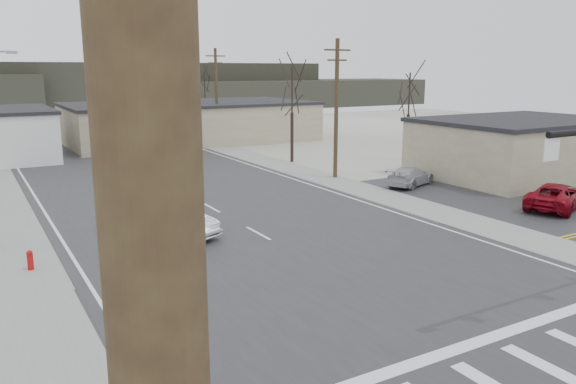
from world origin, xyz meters
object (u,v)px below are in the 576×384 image
sedan_crossing (176,220)px  car_far_b (67,134)px  car_parked_red (556,196)px  car_parked_silver (410,176)px  car_far_a (142,134)px  fire_hydrant (30,260)px

sedan_crossing → car_far_b: bearing=64.3°
car_parked_red → car_parked_silver: car_parked_red is taller
car_parked_red → car_parked_silver: bearing=-3.8°
car_far_a → car_far_b: bearing=-35.8°
car_far_b → car_far_a: bearing=-39.0°
fire_hydrant → car_far_b: car_far_b is taller
fire_hydrant → car_parked_red: car_parked_red is taller
fire_hydrant → sedan_crossing: bearing=14.3°
fire_hydrant → car_parked_silver: (24.50, 5.00, 0.24)m
car_far_b → car_parked_red: size_ratio=0.76×
fire_hydrant → car_parked_silver: 25.01m
fire_hydrant → sedan_crossing: sedan_crossing is taller
car_far_a → car_far_b: 8.81m
fire_hydrant → sedan_crossing: 6.88m
fire_hydrant → car_parked_silver: size_ratio=0.19×
sedan_crossing → car_far_a: (8.61, 36.42, 0.05)m
car_far_a → car_parked_red: 43.93m
sedan_crossing → car_parked_silver: (17.84, 3.30, -0.12)m
fire_hydrant → car_far_a: size_ratio=0.16×
car_far_a → car_parked_silver: 34.39m
sedan_crossing → car_far_b: sedan_crossing is taller
car_far_b → car_parked_silver: 41.82m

